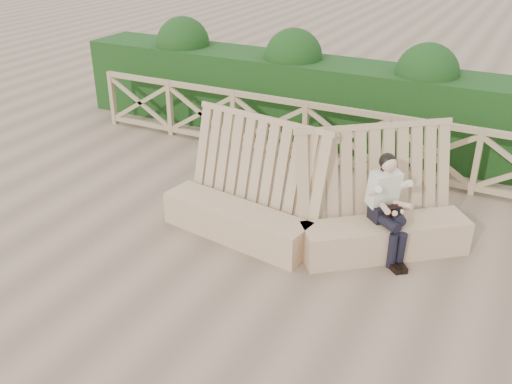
% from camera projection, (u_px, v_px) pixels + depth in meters
% --- Properties ---
extents(ground, '(60.00, 60.00, 0.00)m').
position_uv_depth(ground, '(246.00, 270.00, 7.11)').
color(ground, brown).
rests_on(ground, ground).
extents(bench, '(4.01, 1.99, 1.60)m').
position_uv_depth(bench, '(310.00, 216.00, 7.54)').
color(bench, '#9C7F59').
rests_on(bench, ground).
extents(woman, '(0.75, 0.75, 1.36)m').
position_uv_depth(woman, '(388.00, 202.00, 7.15)').
color(woman, black).
rests_on(woman, ground).
extents(guardrail, '(10.10, 0.09, 1.10)m').
position_uv_depth(guardrail, '(344.00, 138.00, 9.64)').
color(guardrail, '#917A54').
rests_on(guardrail, ground).
extents(hedge, '(12.00, 1.20, 1.50)m').
position_uv_depth(hedge, '(366.00, 107.00, 10.51)').
color(hedge, black).
rests_on(hedge, ground).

